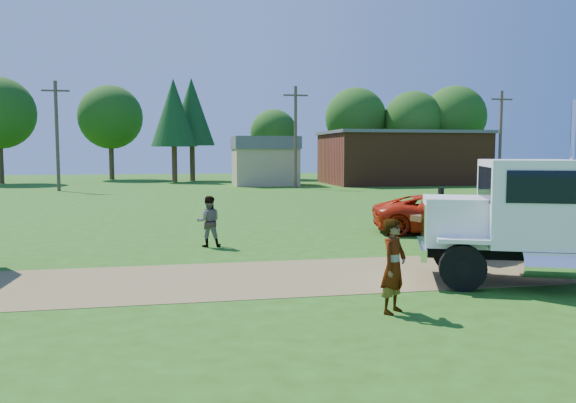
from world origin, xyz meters
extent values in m
plane|color=#294D11|center=(0.00, 0.00, 0.00)|extent=(140.00, 140.00, 0.00)
cube|color=olive|center=(0.00, 0.00, 0.01)|extent=(120.00, 4.20, 0.01)
cylinder|color=black|center=(2.30, -2.17, 0.54)|extent=(1.13, 0.71, 1.08)
cylinder|color=black|center=(2.30, -2.17, 0.54)|extent=(0.48, 0.48, 0.38)
cylinder|color=black|center=(3.07, -0.22, 0.54)|extent=(1.13, 0.71, 1.08)
cylinder|color=black|center=(3.07, -0.22, 0.54)|extent=(0.48, 0.48, 0.38)
cube|color=white|center=(2.73, -1.21, 1.52)|extent=(2.25, 2.20, 1.18)
cube|color=white|center=(1.91, -0.89, 1.47)|extent=(0.61, 1.40, 0.98)
cube|color=white|center=(1.86, -0.87, 0.79)|extent=(0.96, 2.15, 0.29)
cube|color=white|center=(4.19, -1.79, 2.01)|extent=(2.78, 2.95, 2.06)
cube|color=black|center=(3.25, -1.42, 2.45)|extent=(0.76, 1.84, 0.83)
cube|color=black|center=(3.76, -2.89, 2.45)|extent=(1.38, 0.58, 0.74)
cube|color=black|center=(4.63, -0.68, 2.45)|extent=(1.38, 0.58, 0.74)
cube|color=white|center=(2.30, -2.17, 1.18)|extent=(1.26, 0.84, 0.10)
cube|color=white|center=(3.07, -0.22, 1.18)|extent=(1.26, 0.84, 0.10)
cylinder|color=white|center=(4.10, -2.96, 0.69)|extent=(1.49, 1.05, 0.59)
cylinder|color=white|center=(5.44, -1.70, 2.26)|extent=(0.18, 0.18, 4.51)
imported|color=red|center=(6.12, 6.59, 0.77)|extent=(5.95, 3.77, 1.53)
cube|color=#372411|center=(7.54, 3.08, 1.09)|extent=(8.71, 5.00, 0.19)
cube|color=black|center=(7.54, 3.08, 0.83)|extent=(8.25, 3.61, 0.26)
cylinder|color=black|center=(5.40, 1.22, 0.52)|extent=(1.09, 0.62, 1.04)
cylinder|color=black|center=(4.72, 3.30, 0.52)|extent=(1.09, 0.62, 1.04)
cylinder|color=black|center=(9.67, 4.94, 0.52)|extent=(1.09, 0.62, 1.04)
cube|color=black|center=(3.67, 1.80, 1.62)|extent=(0.16, 0.16, 1.04)
imported|color=#999999|center=(0.04, -3.59, 0.95)|extent=(0.82, 0.80, 1.91)
imported|color=#999999|center=(-3.21, 5.08, 0.87)|extent=(0.86, 0.68, 1.74)
cube|color=brown|center=(18.00, 40.00, 2.50)|extent=(15.00, 10.00, 5.00)
cube|color=#535257|center=(18.00, 40.00, 5.15)|extent=(15.40, 10.40, 0.30)
cube|color=tan|center=(4.00, 40.00, 1.80)|extent=(6.00, 5.00, 3.60)
cube|color=#535257|center=(4.00, 40.00, 4.10)|extent=(6.20, 5.40, 1.20)
cylinder|color=#443226|center=(-14.00, 35.00, 4.50)|extent=(0.28, 0.28, 9.00)
cube|color=#443226|center=(-14.00, 35.00, 8.20)|extent=(2.20, 0.14, 0.14)
cylinder|color=#443226|center=(6.00, 35.00, 4.50)|extent=(0.28, 0.28, 9.00)
cube|color=#443226|center=(6.00, 35.00, 8.20)|extent=(2.20, 0.14, 0.14)
cylinder|color=#443226|center=(26.00, 35.00, 4.50)|extent=(0.28, 0.28, 9.00)
cube|color=#443226|center=(26.00, 35.00, 8.20)|extent=(2.20, 0.14, 0.14)
cylinder|color=#352115|center=(-22.01, 47.45, 1.92)|extent=(0.56, 0.56, 3.85)
cylinder|color=#352115|center=(-11.94, 54.06, 1.95)|extent=(0.56, 0.56, 3.89)
sphere|color=#124511|center=(-11.94, 54.06, 7.23)|extent=(7.34, 7.34, 7.34)
cylinder|color=#352115|center=(-2.75, 49.45, 2.00)|extent=(0.56, 0.56, 4.00)
cone|color=#0F3418|center=(-2.75, 49.45, 7.66)|extent=(5.03, 5.03, 7.43)
cylinder|color=#352115|center=(6.77, 51.40, 1.47)|extent=(0.56, 0.56, 2.93)
sphere|color=#124511|center=(6.77, 51.40, 5.45)|extent=(5.53, 5.53, 5.53)
cylinder|color=#352115|center=(16.95, 51.88, 1.96)|extent=(0.56, 0.56, 3.93)
sphere|color=#124511|center=(16.95, 51.88, 7.30)|extent=(7.41, 7.41, 7.41)
cylinder|color=#352115|center=(28.52, 49.11, 1.99)|extent=(0.56, 0.56, 3.99)
sphere|color=#124511|center=(28.52, 49.11, 7.40)|extent=(7.52, 7.52, 7.52)
cylinder|color=#352115|center=(-4.69, 47.06, 1.93)|extent=(0.56, 0.56, 3.85)
cone|color=#0F3418|center=(-4.69, 47.06, 7.37)|extent=(4.84, 4.84, 7.15)
cylinder|color=#352115|center=(23.42, 49.61, 1.87)|extent=(0.56, 0.56, 3.74)
sphere|color=#124511|center=(23.42, 49.61, 6.95)|extent=(7.06, 7.06, 7.06)
camera|label=1|loc=(-4.14, -14.05, 3.24)|focal=35.00mm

